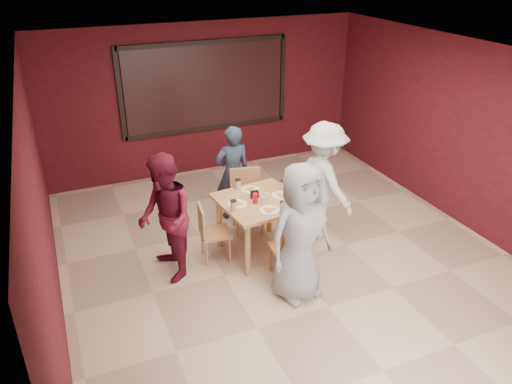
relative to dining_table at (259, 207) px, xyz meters
name	(u,v)px	position (x,y,z in m)	size (l,w,h in m)	color
floor	(288,259)	(0.28, -0.35, -0.73)	(7.00, 7.00, 0.00)	#CBAF8D
window_blinds	(206,87)	(0.28, 3.10, 0.92)	(3.00, 0.02, 1.50)	black
dining_table	(259,207)	(0.00, 0.00, 0.00)	(1.17, 1.17, 0.99)	tan
chair_front	(290,247)	(0.09, -0.77, -0.23)	(0.46, 0.46, 0.87)	#CD834F
chair_back	(247,196)	(0.09, 0.69, -0.18)	(0.55, 0.55, 0.97)	#CD834F
chair_left	(210,230)	(-0.70, 0.09, -0.26)	(0.45, 0.45, 0.83)	#CD834F
chair_right	(302,207)	(0.72, 0.09, -0.19)	(0.53, 0.53, 0.95)	#CD834F
diner_front	(300,233)	(0.06, -1.09, 0.17)	(0.88, 0.57, 1.79)	gray
diner_back	(233,173)	(0.03, 1.13, 0.04)	(0.56, 0.37, 1.55)	#2C374E
diner_left	(166,219)	(-1.33, -0.04, 0.13)	(0.84, 0.65, 1.72)	maroon
diner_right	(323,181)	(1.06, 0.09, 0.16)	(1.15, 0.66, 1.78)	silver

